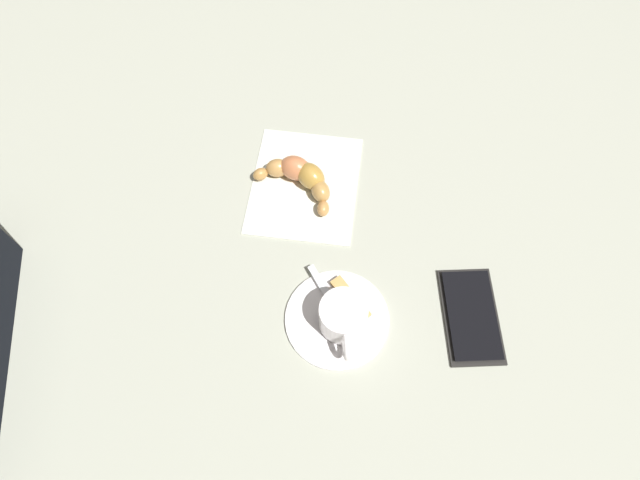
# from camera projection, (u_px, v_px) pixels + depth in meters

# --- Properties ---
(ground_plane) EXTENTS (1.80, 1.80, 0.00)m
(ground_plane) POSITION_uv_depth(u_px,v_px,m) (331.00, 258.00, 0.75)
(ground_plane) COLOR #A6A997
(saucer) EXTENTS (0.14, 0.14, 0.01)m
(saucer) POSITION_uv_depth(u_px,v_px,m) (337.00, 318.00, 0.70)
(saucer) COLOR white
(saucer) RESTS_ON ground
(espresso_cup) EXTENTS (0.09, 0.06, 0.05)m
(espresso_cup) POSITION_uv_depth(u_px,v_px,m) (343.00, 317.00, 0.68)
(espresso_cup) COLOR white
(espresso_cup) RESTS_ON saucer
(teaspoon) EXTENTS (0.12, 0.06, 0.01)m
(teaspoon) POSITION_uv_depth(u_px,v_px,m) (340.00, 317.00, 0.70)
(teaspoon) COLOR silver
(teaspoon) RESTS_ON saucer
(sugar_packet) EXTENTS (0.07, 0.05, 0.01)m
(sugar_packet) POSITION_uv_depth(u_px,v_px,m) (350.00, 298.00, 0.71)
(sugar_packet) COLOR tan
(sugar_packet) RESTS_ON saucer
(napkin) EXTENTS (0.21, 0.19, 0.00)m
(napkin) POSITION_uv_depth(u_px,v_px,m) (305.00, 184.00, 0.80)
(napkin) COLOR silver
(napkin) RESTS_ON ground
(croissant) EXTENTS (0.10, 0.12, 0.04)m
(croissant) POSITION_uv_depth(u_px,v_px,m) (301.00, 176.00, 0.79)
(croissant) COLOR #C28648
(croissant) RESTS_ON napkin
(cell_phone) EXTENTS (0.13, 0.08, 0.01)m
(cell_phone) POSITION_uv_depth(u_px,v_px,m) (471.00, 315.00, 0.71)
(cell_phone) COLOR black
(cell_phone) RESTS_ON ground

